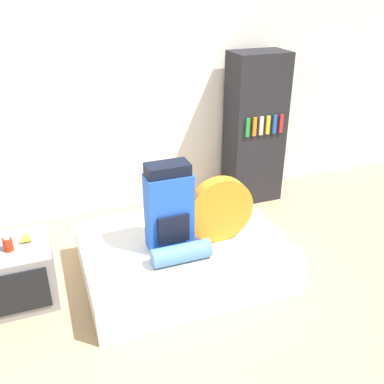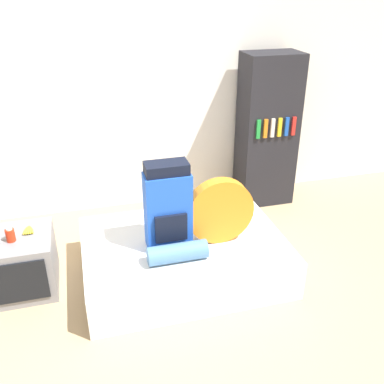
% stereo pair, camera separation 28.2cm
% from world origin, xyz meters
% --- Properties ---
extents(ground_plane, '(16.00, 16.00, 0.00)m').
position_xyz_m(ground_plane, '(0.00, 0.00, 0.00)').
color(ground_plane, tan).
extents(wall_back, '(8.00, 0.05, 2.60)m').
position_xyz_m(wall_back, '(0.00, 2.03, 1.30)').
color(wall_back, white).
rests_on(wall_back, ground_plane).
extents(bed, '(1.73, 1.23, 0.35)m').
position_xyz_m(bed, '(0.24, 0.57, 0.18)').
color(bed, white).
rests_on(bed, ground_plane).
extents(backpack, '(0.37, 0.23, 0.75)m').
position_xyz_m(backpack, '(0.10, 0.52, 0.72)').
color(backpack, blue).
rests_on(backpack, bed).
extents(tent_bag, '(0.57, 0.11, 0.57)m').
position_xyz_m(tent_bag, '(0.53, 0.49, 0.64)').
color(tent_bag, orange).
rests_on(tent_bag, bed).
extents(sleeping_roll, '(0.48, 0.15, 0.15)m').
position_xyz_m(sleeping_roll, '(0.12, 0.29, 0.43)').
color(sleeping_roll, teal).
rests_on(sleeping_roll, bed).
extents(television, '(0.53, 0.58, 0.50)m').
position_xyz_m(television, '(-1.11, 0.73, 0.25)').
color(television, gray).
rests_on(television, ground_plane).
extents(canister, '(0.07, 0.07, 0.12)m').
position_xyz_m(canister, '(-1.15, 0.69, 0.56)').
color(canister, red).
rests_on(canister, television).
extents(banana_bunch, '(0.11, 0.14, 0.03)m').
position_xyz_m(banana_bunch, '(-1.03, 0.81, 0.52)').
color(banana_bunch, yellow).
rests_on(banana_bunch, television).
extents(bookshelf, '(0.61, 0.42, 1.70)m').
position_xyz_m(bookshelf, '(1.50, 1.72, 0.85)').
color(bookshelf, black).
rests_on(bookshelf, ground_plane).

